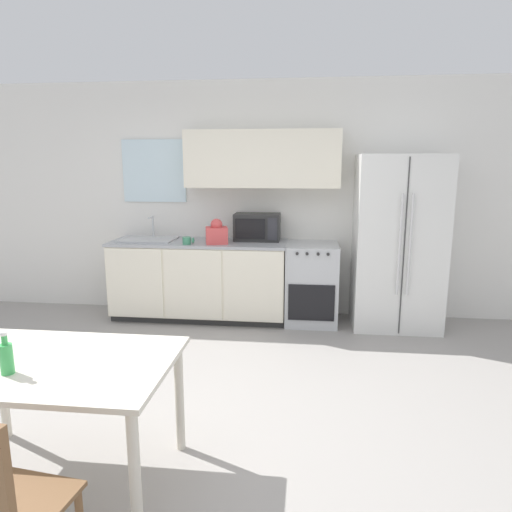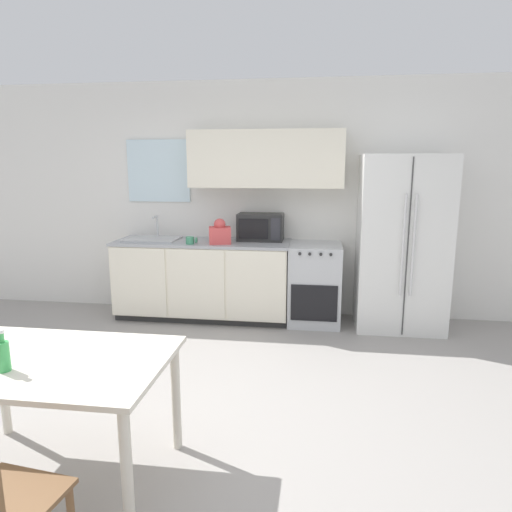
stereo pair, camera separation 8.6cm
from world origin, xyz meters
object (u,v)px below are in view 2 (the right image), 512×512
(microwave, at_px, (261,227))
(dining_table, at_px, (50,374))
(oven_range, at_px, (315,284))
(drink_bottle, at_px, (3,355))
(coffee_mug, at_px, (191,240))
(refrigerator, at_px, (402,243))

(microwave, bearing_deg, dining_table, -104.71)
(microwave, bearing_deg, oven_range, -11.10)
(dining_table, xyz_separation_m, drink_bottle, (-0.14, -0.16, 0.18))
(coffee_mug, bearing_deg, microwave, 25.76)
(oven_range, xyz_separation_m, microwave, (-0.63, 0.12, 0.61))
(refrigerator, relative_size, microwave, 3.62)
(refrigerator, distance_m, dining_table, 3.68)
(oven_range, relative_size, drink_bottle, 4.04)
(dining_table, bearing_deg, coffee_mug, 88.77)
(coffee_mug, bearing_deg, oven_range, 9.50)
(microwave, height_order, coffee_mug, microwave)
(microwave, distance_m, drink_bottle, 3.29)
(refrigerator, height_order, drink_bottle, refrigerator)
(dining_table, bearing_deg, oven_range, 63.70)
(dining_table, bearing_deg, microwave, 75.29)
(oven_range, xyz_separation_m, drink_bottle, (-1.55, -3.02, 0.37))
(microwave, xyz_separation_m, dining_table, (-0.78, -2.98, -0.42))
(refrigerator, xyz_separation_m, dining_table, (-2.33, -2.84, -0.30))
(refrigerator, height_order, dining_table, refrigerator)
(coffee_mug, height_order, drink_bottle, coffee_mug)
(coffee_mug, relative_size, drink_bottle, 0.57)
(refrigerator, bearing_deg, dining_table, -129.37)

